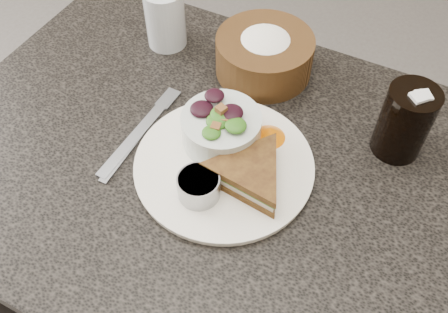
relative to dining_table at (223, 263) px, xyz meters
name	(u,v)px	position (x,y,z in m)	size (l,w,h in m)	color
dining_table	(223,263)	(0.00, 0.00, 0.00)	(1.00, 0.70, 0.75)	black
dinner_plate	(224,166)	(0.01, -0.01, 0.38)	(0.29, 0.29, 0.01)	white
sandwich	(250,174)	(0.06, -0.03, 0.41)	(0.16, 0.16, 0.04)	brown
salad_bowl	(221,125)	(-0.02, 0.03, 0.43)	(0.13, 0.13, 0.08)	silver
dressing_ramekin	(199,186)	(0.00, -0.08, 0.41)	(0.07, 0.07, 0.04)	gray
orange_wedge	(270,133)	(0.05, 0.07, 0.40)	(0.06, 0.06, 0.02)	orange
fork	(136,136)	(-0.16, -0.02, 0.38)	(0.02, 0.20, 0.01)	#969DA6
knife	(140,134)	(-0.15, -0.02, 0.38)	(0.01, 0.23, 0.00)	gray
bread_basket	(265,50)	(-0.03, 0.23, 0.43)	(0.18, 0.18, 0.10)	brown
cola_glass	(406,119)	(0.24, 0.16, 0.44)	(0.08, 0.08, 0.14)	black
water_glass	(165,18)	(-0.24, 0.22, 0.43)	(0.08, 0.08, 0.12)	silver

